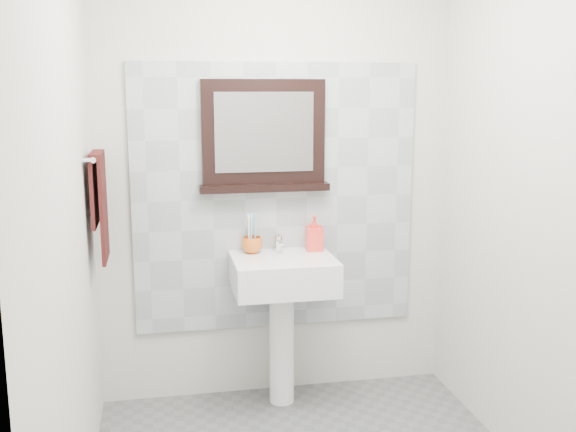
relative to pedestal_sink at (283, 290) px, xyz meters
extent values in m
cube|color=beige|center=(0.00, 0.23, 0.57)|extent=(2.00, 0.01, 2.50)
cube|color=beige|center=(0.00, -1.97, 0.57)|extent=(2.00, 0.01, 2.50)
cube|color=beige|center=(-1.00, -0.87, 0.57)|extent=(0.01, 2.20, 2.50)
cube|color=beige|center=(1.00, -0.87, 0.57)|extent=(0.01, 2.20, 2.50)
cube|color=#A1AAAF|center=(0.00, 0.21, 0.47)|extent=(1.60, 0.02, 1.50)
cylinder|color=white|center=(0.00, 0.05, -0.34)|extent=(0.14, 0.14, 0.68)
cube|color=white|center=(0.00, -0.01, 0.09)|extent=(0.55, 0.44, 0.18)
cylinder|color=silver|center=(0.00, -0.03, 0.17)|extent=(0.32, 0.32, 0.02)
cylinder|color=#4C4C4F|center=(0.00, -0.03, 0.18)|extent=(0.04, 0.04, 0.00)
cylinder|color=silver|center=(0.00, 0.14, 0.23)|extent=(0.04, 0.04, 0.09)
cylinder|color=silver|center=(0.00, 0.09, 0.25)|extent=(0.02, 0.10, 0.02)
cube|color=silver|center=(0.00, 0.15, 0.28)|extent=(0.02, 0.07, 0.01)
imported|color=orange|center=(-0.15, 0.12, 0.23)|extent=(0.14, 0.14, 0.09)
cylinder|color=white|center=(-0.17, 0.11, 0.29)|extent=(0.01, 0.01, 0.19)
cube|color=white|center=(-0.17, 0.11, 0.39)|extent=(0.01, 0.01, 0.03)
cylinder|color=#4D95B0|center=(-0.14, 0.12, 0.29)|extent=(0.01, 0.01, 0.19)
cube|color=#4D95B0|center=(-0.14, 0.12, 0.39)|extent=(0.01, 0.01, 0.03)
cylinder|color=white|center=(-0.15, 0.14, 0.29)|extent=(0.01, 0.01, 0.19)
cube|color=white|center=(-0.15, 0.14, 0.39)|extent=(0.01, 0.01, 0.03)
cylinder|color=#4D95B0|center=(-0.16, 0.14, 0.29)|extent=(0.01, 0.01, 0.19)
cube|color=#4D95B0|center=(-0.16, 0.14, 0.39)|extent=(0.01, 0.01, 0.03)
cylinder|color=white|center=(-0.13, 0.13, 0.29)|extent=(0.01, 0.01, 0.19)
cube|color=white|center=(-0.13, 0.13, 0.39)|extent=(0.01, 0.01, 0.03)
imported|color=#FF1E34|center=(0.20, 0.12, 0.28)|extent=(0.09, 0.10, 0.20)
cube|color=black|center=(-0.07, 0.19, 0.85)|extent=(0.68, 0.06, 0.57)
cube|color=#99999E|center=(-0.07, 0.16, 0.85)|extent=(0.54, 0.01, 0.43)
cube|color=black|center=(-0.07, 0.17, 0.54)|extent=(0.72, 0.11, 0.04)
cylinder|color=silver|center=(-0.94, -0.03, 0.75)|extent=(0.03, 0.40, 0.03)
cylinder|color=silver|center=(-0.97, -0.22, 0.75)|extent=(0.05, 0.02, 0.02)
cylinder|color=silver|center=(-0.97, 0.16, 0.75)|extent=(0.05, 0.02, 0.02)
cube|color=black|center=(-0.92, -0.03, 0.48)|extent=(0.02, 0.30, 0.52)
cube|color=black|center=(-0.96, -0.03, 0.57)|extent=(0.02, 0.30, 0.34)
cube|color=black|center=(-0.94, -0.03, 0.76)|extent=(0.06, 0.30, 0.03)
camera|label=1|loc=(-0.65, -3.47, 1.10)|focal=42.00mm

